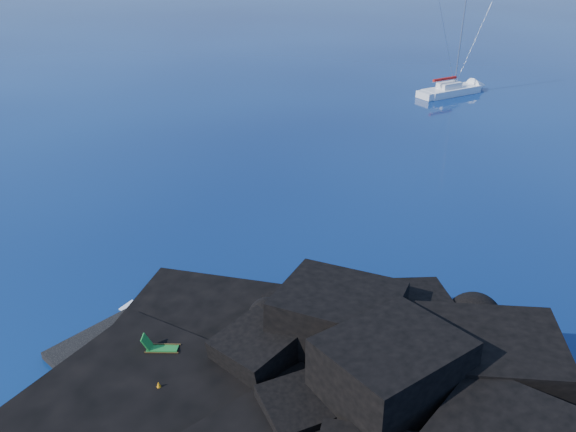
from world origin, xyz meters
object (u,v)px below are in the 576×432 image
sailboat (451,94)px  deck_chair (162,345)px  sunbather (148,336)px  marker_cone (159,387)px

sailboat → deck_chair: bearing=-58.6°
deck_chair → sailboat: bearing=62.9°
sunbather → marker_cone: size_ratio=3.31×
sailboat → marker_cone: sailboat is taller
marker_cone → sunbather: bearing=145.6°
deck_chair → sunbather: (-1.28, 0.28, -0.34)m
deck_chair → sunbather: bearing=132.8°
sailboat → marker_cone: 53.15m
sailboat → sunbather: size_ratio=6.62×
sunbather → marker_cone: (2.83, -1.93, 0.10)m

